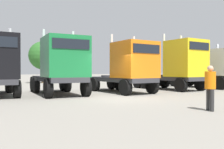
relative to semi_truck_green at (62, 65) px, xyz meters
The scene contains 8 objects.
ground 4.26m from the semi_truck_green, 49.75° to the right, with size 200.00×200.00×0.00m, color gray.
semi_truck_green is the anchor object (origin of this frame).
semi_truck_orange 4.48m from the semi_truck_green, ahead, with size 3.41×6.51×4.00m.
semi_truck_yellow 9.28m from the semi_truck_green, ahead, with size 3.35×6.51×4.42m.
semi_truck_white 13.57m from the semi_truck_green, ahead, with size 3.25×6.54×3.93m.
visitor_in_hivis 8.99m from the semi_truck_green, 64.82° to the right, with size 0.51×0.51×1.72m.
oak_far_centre 16.77m from the semi_truck_green, 85.30° to the left, with size 3.51×3.51×5.22m.
oak_far_right 25.20m from the semi_truck_green, 53.47° to the left, with size 3.35×3.35×5.75m.
Camera 1 is at (-5.87, -12.09, 1.51)m, focal length 39.42 mm.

